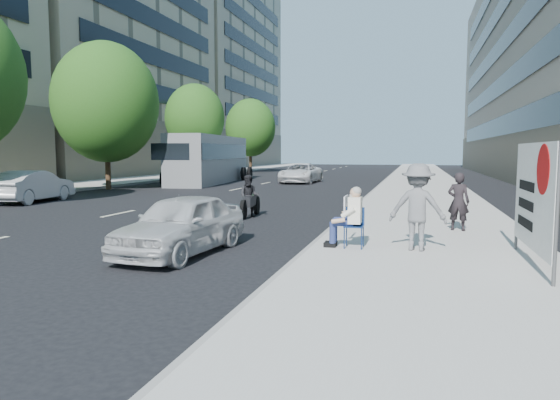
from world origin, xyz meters
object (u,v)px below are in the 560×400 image
(pedestrian_woman, at_px, (458,201))
(seated_protester, at_px, (349,214))
(jogger, at_px, (418,207))
(bus, at_px, (210,160))
(white_sedan_mid, at_px, (33,186))
(white_sedan_near, at_px, (181,224))
(protest_banner, at_px, (534,196))
(motorcycle, at_px, (250,198))
(white_sedan_far, at_px, (301,173))

(pedestrian_woman, bearing_deg, seated_protester, 67.30)
(jogger, xyz_separation_m, pedestrian_woman, (1.03, 2.99, -0.14))
(bus, bearing_deg, white_sedan_mid, -103.63)
(seated_protester, height_order, white_sedan_near, seated_protester)
(seated_protester, bearing_deg, white_sedan_near, -165.38)
(protest_banner, height_order, motorcycle, protest_banner)
(white_sedan_mid, xyz_separation_m, bus, (1.93, 15.04, 0.94))
(seated_protester, bearing_deg, jogger, 1.81)
(white_sedan_mid, height_order, white_sedan_far, white_sedan_mid)
(seated_protester, relative_size, white_sedan_far, 0.27)
(white_sedan_far, bearing_deg, jogger, -69.17)
(white_sedan_mid, bearing_deg, white_sedan_near, 137.14)
(protest_banner, relative_size, bus, 0.25)
(protest_banner, xyz_separation_m, white_sedan_near, (-6.87, -0.08, -0.76))
(white_sedan_far, bearing_deg, bus, -165.67)
(protest_banner, distance_m, white_sedan_far, 26.63)
(white_sedan_near, distance_m, motorcycle, 6.16)
(white_sedan_far, relative_size, bus, 0.40)
(white_sedan_near, xyz_separation_m, white_sedan_mid, (-11.29, 8.41, 0.05))
(jogger, bearing_deg, pedestrian_woman, -102.30)
(white_sedan_near, relative_size, white_sedan_far, 0.77)
(bus, bearing_deg, seated_protester, -66.69)
(jogger, relative_size, motorcycle, 0.88)
(motorcycle, bearing_deg, protest_banner, -46.21)
(white_sedan_near, bearing_deg, pedestrian_woman, 38.60)
(white_sedan_far, bearing_deg, pedestrian_woman, -64.31)
(white_sedan_mid, height_order, motorcycle, motorcycle)
(white_sedan_mid, bearing_deg, bus, -103.44)
(pedestrian_woman, distance_m, bus, 24.79)
(jogger, bearing_deg, seated_protester, 8.48)
(protest_banner, relative_size, white_sedan_mid, 0.73)
(seated_protester, height_order, protest_banner, protest_banner)
(seated_protester, distance_m, white_sedan_far, 24.76)
(protest_banner, xyz_separation_m, white_sedan_far, (-9.93, 24.70, -0.72))
(pedestrian_woman, relative_size, white_sedan_mid, 0.36)
(white_sedan_mid, relative_size, bus, 0.34)
(jogger, distance_m, pedestrian_woman, 3.17)
(white_sedan_mid, bearing_deg, pedestrian_woman, 159.29)
(white_sedan_far, xyz_separation_m, motorcycle, (2.51, -18.65, -0.05))
(seated_protester, bearing_deg, white_sedan_mid, 153.04)
(seated_protester, bearing_deg, motorcycle, 127.52)
(pedestrian_woman, xyz_separation_m, protest_banner, (0.96, -3.86, 0.49))
(motorcycle, relative_size, bus, 0.17)
(white_sedan_mid, xyz_separation_m, white_sedan_far, (8.23, 16.37, -0.01))
(jogger, relative_size, pedestrian_woman, 1.19)
(jogger, distance_m, motorcycle, 7.52)
(white_sedan_mid, distance_m, white_sedan_far, 18.33)
(protest_banner, bearing_deg, white_sedan_near, -179.30)
(jogger, bearing_deg, white_sedan_far, -64.91)
(pedestrian_woman, height_order, protest_banner, protest_banner)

